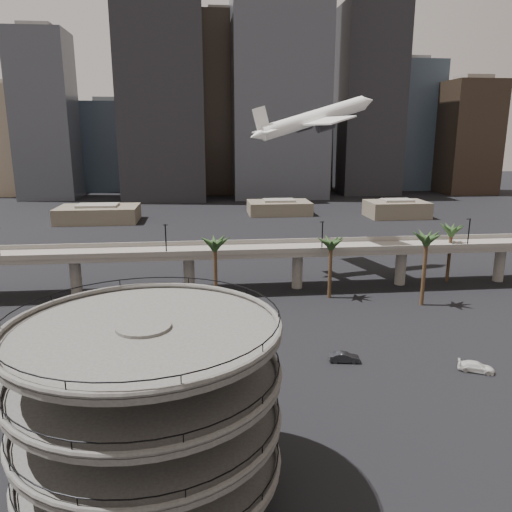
{
  "coord_description": "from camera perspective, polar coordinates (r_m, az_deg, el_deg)",
  "views": [
    {
      "loc": [
        -8.15,
        -41.85,
        31.15
      ],
      "look_at": [
        -0.48,
        28.0,
        13.7
      ],
      "focal_mm": 35.0,
      "sensor_mm": 36.0,
      "label": 1
    }
  ],
  "objects": [
    {
      "name": "palm_trees",
      "position": [
        96.18,
        11.82,
        1.73
      ],
      "size": [
        54.4,
        18.4,
        14.0
      ],
      "color": "#4B3420",
      "rests_on": "ground"
    },
    {
      "name": "ground",
      "position": [
        52.8,
        4.14,
        -22.25
      ],
      "size": [
        700.0,
        700.0,
        0.0
      ],
      "primitive_type": "plane",
      "color": "black",
      "rests_on": "ground"
    },
    {
      "name": "parking_ramp",
      "position": [
        43.71,
        -12.28,
        -15.59
      ],
      "size": [
        22.2,
        22.2,
        17.35
      ],
      "color": "#4B4946",
      "rests_on": "ground"
    },
    {
      "name": "overpass",
      "position": [
        100.06,
        -1.42,
        0.17
      ],
      "size": [
        130.0,
        9.3,
        14.7
      ],
      "color": "slate",
      "rests_on": "ground"
    },
    {
      "name": "car_c",
      "position": [
        74.44,
        23.85,
        -11.5
      ],
      "size": [
        4.95,
        3.63,
        1.33
      ],
      "primitive_type": "imported",
      "rotation": [
        0.0,
        0.0,
        1.14
      ],
      "color": "white",
      "rests_on": "ground"
    },
    {
      "name": "car_a",
      "position": [
        68.89,
        -7.87,
        -12.45
      ],
      "size": [
        4.29,
        2.79,
        1.36
      ],
      "primitive_type": "imported",
      "rotation": [
        0.0,
        0.0,
        1.25
      ],
      "color": "red",
      "rests_on": "ground"
    },
    {
      "name": "car_b",
      "position": [
        71.93,
        10.06,
        -11.33
      ],
      "size": [
        4.43,
        2.17,
        1.4
      ],
      "primitive_type": "imported",
      "rotation": [
        0.0,
        0.0,
        1.4
      ],
      "color": "black",
      "rests_on": "ground"
    },
    {
      "name": "skyline",
      "position": [
        260.28,
        -1.18,
        16.71
      ],
      "size": [
        269.0,
        86.0,
        119.55
      ],
      "color": "#7E6A57",
      "rests_on": "ground"
    },
    {
      "name": "low_buildings",
      "position": [
        186.91,
        -1.59,
        5.23
      ],
      "size": [
        135.0,
        27.5,
        6.8
      ],
      "color": "#655C4A",
      "rests_on": "ground"
    },
    {
      "name": "airborne_jet",
      "position": [
        112.92,
        6.61,
        15.32
      ],
      "size": [
        30.36,
        27.47,
        11.15
      ],
      "rotation": [
        0.0,
        -0.27,
        0.27
      ],
      "color": "white",
      "rests_on": "ground"
    }
  ]
}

